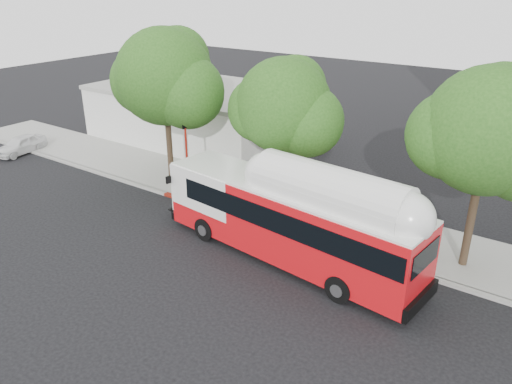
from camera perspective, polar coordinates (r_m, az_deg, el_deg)
ground at (r=23.62m, az=-2.91°, el=-7.99°), size 120.00×120.00×0.00m
sidewalk at (r=28.35m, az=5.13°, el=-2.20°), size 60.00×5.00×0.15m
curb_strip at (r=26.36m, az=2.28°, el=-4.22°), size 60.00×0.30×0.15m
red_curb_segment at (r=27.90m, az=-2.91°, el=-2.57°), size 10.00×0.32×0.16m
street_tree_left at (r=30.52m, az=-9.66°, el=12.36°), size 6.67×5.80×9.74m
street_tree_mid at (r=26.29m, az=3.96°, el=9.30°), size 5.75×5.00×8.62m
street_tree_right at (r=22.72m, az=25.99°, el=5.61°), size 6.21×5.40×9.18m
low_commercial_bldg at (r=41.16m, az=-6.59°, el=9.01°), size 16.20×10.20×4.25m
transit_bus at (r=22.94m, az=3.86°, el=-3.47°), size 14.22×4.27×4.15m
parked_car at (r=41.55m, az=-25.32°, el=4.91°), size 4.16×2.14×1.36m
signal_pole at (r=29.75m, az=-7.89°, el=3.61°), size 0.13×0.43×4.52m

